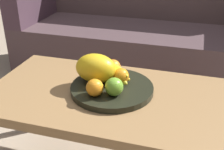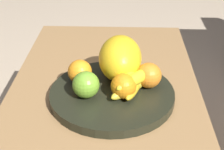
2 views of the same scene
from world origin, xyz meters
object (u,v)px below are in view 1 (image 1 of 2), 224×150
couch (132,36)px  fruit_bowl (112,88)px  orange_front (121,76)px  banana_bunch (116,73)px  coffee_table (109,104)px  apple_front (114,87)px  orange_left (95,88)px  orange_right (113,67)px  melon_large_front (96,68)px

couch → fruit_bowl: 1.10m
orange_front → banana_bunch: bearing=140.5°
coffee_table → apple_front: apple_front is taller
couch → orange_left: (0.11, -1.17, 0.19)m
orange_front → orange_right: size_ratio=0.96×
orange_right → couch: bearing=97.5°
melon_large_front → coffee_table: bearing=-31.8°
orange_front → orange_left: 0.14m
orange_front → orange_right: (-0.06, 0.07, 0.00)m
coffee_table → orange_right: 0.17m
coffee_table → apple_front: (0.03, -0.04, 0.11)m
fruit_bowl → orange_right: size_ratio=4.84×
couch → orange_front: bearing=-80.0°
couch → fruit_bowl: bearing=-81.8°
melon_large_front → orange_front: melon_large_front is taller
couch → coffee_table: bearing=-82.3°
banana_bunch → orange_right: bearing=119.8°
couch → orange_right: 1.01m
orange_front → orange_right: orange_right is taller
melon_large_front → apple_front: bearing=-39.8°
coffee_table → fruit_bowl: size_ratio=2.96×
coffee_table → banana_bunch: bearing=86.3°
apple_front → banana_bunch: bearing=103.4°
coffee_table → orange_front: 0.13m
banana_bunch → melon_large_front: bearing=-155.2°
orange_front → apple_front: (-0.00, -0.10, 0.00)m
couch → orange_left: couch is taller
couch → melon_large_front: bearing=-85.8°
couch → apple_front: couch is taller
fruit_bowl → orange_front: (0.03, 0.03, 0.05)m
couch → orange_front: 1.08m
couch → orange_front: size_ratio=24.93×
banana_bunch → orange_front: bearing=-39.5°
banana_bunch → apple_front: bearing=-76.6°
orange_left → orange_right: bearing=85.3°
orange_front → banana_bunch: orange_front is taller
coffee_table → banana_bunch: size_ratio=6.12×
coffee_table → orange_front: size_ratio=14.91×
fruit_bowl → coffee_table: bearing=-103.6°
orange_left → orange_right: size_ratio=0.96×
orange_right → apple_front: bearing=-71.9°
fruit_bowl → apple_front: (0.03, -0.07, 0.05)m
coffee_table → couch: size_ratio=0.60×
orange_right → apple_front: apple_front is taller
orange_right → orange_front: bearing=-51.4°
orange_front → orange_left: same height
melon_large_front → orange_right: size_ratio=2.44×
coffee_table → melon_large_front: 0.16m
fruit_bowl → banana_bunch: (-0.00, 0.06, 0.04)m
coffee_table → orange_left: size_ratio=14.90×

